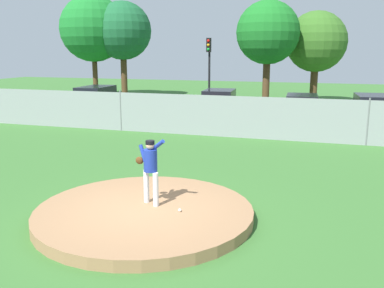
{
  "coord_description": "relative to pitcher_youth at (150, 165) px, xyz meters",
  "views": [
    {
      "loc": [
        3.86,
        -8.57,
        3.84
      ],
      "look_at": [
        0.52,
        2.07,
        1.39
      ],
      "focal_mm": 39.57,
      "sensor_mm": 36.0,
      "label": 1
    }
  ],
  "objects": [
    {
      "name": "parked_car_burgundy",
      "position": [
        -1.89,
        14.47,
        -0.41
      ],
      "size": [
        2.06,
        4.16,
        1.71
      ],
      "color": "maroon",
      "rests_on": "ground_plane"
    },
    {
      "name": "ground_plane",
      "position": [
        -0.04,
        5.71,
        -1.22
      ],
      "size": [
        80.0,
        80.0,
        0.0
      ],
      "primitive_type": "plane",
      "color": "#386B2D"
    },
    {
      "name": "chainlink_fence",
      "position": [
        -0.04,
        9.71,
        -0.28
      ],
      "size": [
        28.22,
        0.07,
        1.98
      ],
      "color": "gray",
      "rests_on": "ground_plane"
    },
    {
      "name": "traffic_light_near",
      "position": [
        -3.55,
        18.31,
        1.98
      ],
      "size": [
        0.28,
        0.46,
        4.67
      ],
      "color": "black",
      "rests_on": "ground_plane"
    },
    {
      "name": "tree_bushy_near",
      "position": [
        -12.29,
        23.5,
        4.22
      ],
      "size": [
        4.72,
        4.72,
        7.83
      ],
      "color": "#4C331E",
      "rests_on": "ground_plane"
    },
    {
      "name": "traffic_cone_orange",
      "position": [
        -6.66,
        14.55,
        -0.96
      ],
      "size": [
        0.4,
        0.4,
        0.55
      ],
      "color": "orange",
      "rests_on": "asphalt_strip"
    },
    {
      "name": "parked_car_champagne",
      "position": [
        2.68,
        14.16,
        -0.46
      ],
      "size": [
        1.93,
        4.18,
        1.59
      ],
      "color": "tan",
      "rests_on": "ground_plane"
    },
    {
      "name": "asphalt_strip",
      "position": [
        -0.04,
        14.21,
        -1.22
      ],
      "size": [
        44.0,
        7.0,
        0.01
      ],
      "primitive_type": "cube",
      "color": "#2B2B2D",
      "rests_on": "ground_plane"
    },
    {
      "name": "pitchers_mound",
      "position": [
        -0.04,
        -0.29,
        -1.09
      ],
      "size": [
        5.09,
        5.09,
        0.26
      ],
      "primitive_type": "cylinder",
      "color": "#99704C",
      "rests_on": "ground_plane"
    },
    {
      "name": "pitcher_youth",
      "position": [
        0.0,
        0.0,
        0.0
      ],
      "size": [
        0.81,
        0.32,
        1.62
      ],
      "color": "silver",
      "rests_on": "pitchers_mound"
    },
    {
      "name": "tree_broad_left",
      "position": [
        2.98,
        23.84,
        3.26
      ],
      "size": [
        4.36,
        4.36,
        6.69
      ],
      "color": "#4C331E",
      "rests_on": "ground_plane"
    },
    {
      "name": "tree_tall_centre",
      "position": [
        -0.16,
        21.1,
        3.83
      ],
      "size": [
        4.32,
        4.32,
        7.25
      ],
      "color": "#4C331E",
      "rests_on": "ground_plane"
    },
    {
      "name": "parked_car_navy",
      "position": [
        6.17,
        14.42,
        -0.43
      ],
      "size": [
        2.03,
        4.6,
        1.67
      ],
      "color": "#161E4C",
      "rests_on": "ground_plane"
    },
    {
      "name": "tree_leaning_west",
      "position": [
        -14.76,
        23.06,
        4.42
      ],
      "size": [
        5.41,
        5.41,
        8.36
      ],
      "color": "#4C331E",
      "rests_on": "ground_plane"
    },
    {
      "name": "baseball",
      "position": [
        0.83,
        -0.27,
        -0.93
      ],
      "size": [
        0.07,
        0.07,
        0.07
      ],
      "primitive_type": "sphere",
      "color": "white",
      "rests_on": "pitchers_mound"
    },
    {
      "name": "parked_car_teal",
      "position": [
        -9.38,
        13.78,
        -0.38
      ],
      "size": [
        2.0,
        4.89,
        1.77
      ],
      "color": "#146066",
      "rests_on": "ground_plane"
    }
  ]
}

